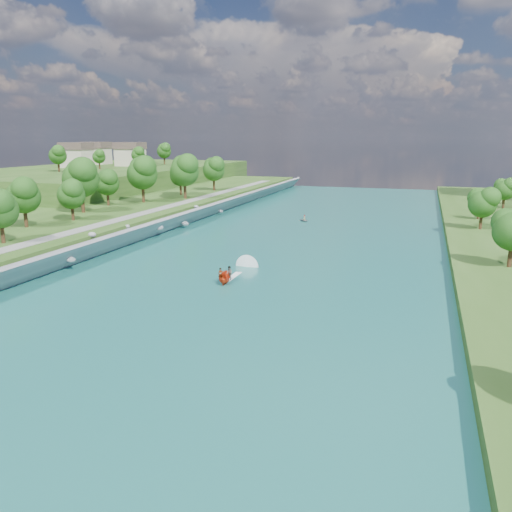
% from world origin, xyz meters
% --- Properties ---
extents(ground, '(260.00, 260.00, 0.00)m').
position_xyz_m(ground, '(0.00, 0.00, 0.00)').
color(ground, '#2D5119').
rests_on(ground, ground).
extents(river_water, '(55.00, 240.00, 0.10)m').
position_xyz_m(river_water, '(0.00, 20.00, 0.05)').
color(river_water, '#185E54').
rests_on(river_water, ground).
extents(berm_west, '(45.00, 240.00, 3.50)m').
position_xyz_m(berm_west, '(-50.00, 20.00, 1.75)').
color(berm_west, '#2D5119').
rests_on(berm_west, ground).
extents(ridge_west, '(60.00, 120.00, 9.00)m').
position_xyz_m(ridge_west, '(-82.50, 95.00, 4.50)').
color(ridge_west, '#2D5119').
rests_on(ridge_west, ground).
extents(riprap_bank, '(4.08, 236.00, 4.52)m').
position_xyz_m(riprap_bank, '(-25.85, 19.08, 1.82)').
color(riprap_bank, slate).
rests_on(riprap_bank, ground).
extents(riverside_path, '(3.00, 200.00, 0.10)m').
position_xyz_m(riverside_path, '(-32.50, 20.00, 3.55)').
color(riverside_path, gray).
rests_on(riverside_path, berm_west).
extents(ridge_houses, '(29.50, 29.50, 8.40)m').
position_xyz_m(ridge_houses, '(-88.67, 100.00, 13.31)').
color(ridge_houses, beige).
rests_on(ridge_houses, ridge_west).
extents(trees_west, '(18.00, 154.15, 13.63)m').
position_xyz_m(trees_west, '(-41.29, 8.78, 9.45)').
color(trees_west, '#244913').
rests_on(trees_west, berm_west).
extents(trees_ridge, '(16.63, 52.91, 9.49)m').
position_xyz_m(trees_ridge, '(-75.08, 93.28, 13.31)').
color(trees_ridge, '#244913').
rests_on(trees_ridge, ridge_west).
extents(motorboat, '(3.60, 18.75, 2.15)m').
position_xyz_m(motorboat, '(-1.37, 4.77, 0.73)').
color(motorboat, red).
rests_on(motorboat, river_water).
extents(raft, '(3.30, 3.42, 1.52)m').
position_xyz_m(raft, '(-2.83, 55.37, 0.44)').
color(raft, gray).
rests_on(raft, river_water).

